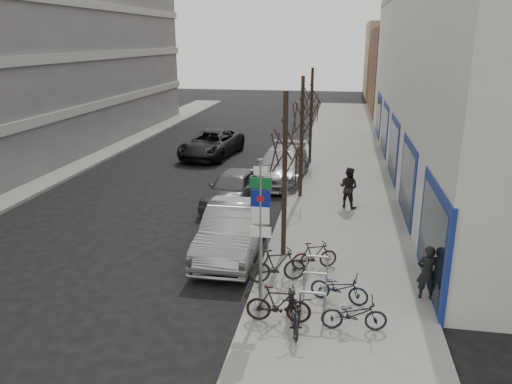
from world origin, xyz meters
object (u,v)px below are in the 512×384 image
at_px(tree_near, 285,137).
at_px(bike_near_right, 278,304).
at_px(bike_far_inner, 315,255).
at_px(parked_car_back, 282,165).
at_px(meter_mid, 287,189).
at_px(parked_car_front, 233,230).
at_px(bike_rack, 315,283).
at_px(bike_near_left, 294,304).
at_px(meter_front, 268,237).
at_px(bike_mid_curb, 339,285).
at_px(meter_back, 298,159).
at_px(highway_sign_pole, 261,226).
at_px(bike_mid_inner, 277,265).
at_px(tree_far, 312,93).
at_px(lane_car, 211,144).
at_px(tree_mid, 302,109).
at_px(pedestrian_near, 427,272).
at_px(parked_car_mid, 234,188).
at_px(bike_far_curb, 354,311).
at_px(pedestrian_far, 348,187).

relative_size(tree_near, bike_near_right, 3.31).
xyz_separation_m(bike_far_inner, parked_car_back, (-2.28, 10.28, 0.24)).
xyz_separation_m(meter_mid, parked_car_front, (-1.27, -4.92, -0.07)).
bearing_deg(bike_rack, bike_near_left, -108.07).
distance_m(meter_front, bike_far_inner, 1.62).
bearing_deg(bike_mid_curb, meter_back, 23.26).
bearing_deg(parked_car_back, bike_mid_curb, -72.09).
bearing_deg(bike_rack, highway_sign_pole, -156.41).
bearing_deg(highway_sign_pole, parked_car_front, 112.93).
bearing_deg(meter_front, bike_near_left, -72.15).
relative_size(bike_mid_curb, parked_car_back, 0.27).
relative_size(meter_front, meter_mid, 1.00).
xyz_separation_m(bike_near_left, bike_far_inner, (0.32, 3.32, -0.14)).
relative_size(bike_rack, meter_front, 1.78).
xyz_separation_m(meter_back, bike_far_inner, (1.53, -11.43, -0.32)).
bearing_deg(meter_mid, bike_mid_inner, -85.95).
height_order(tree_far, parked_car_back, tree_far).
distance_m(bike_near_right, lane_car, 19.47).
relative_size(bike_rack, bike_mid_inner, 1.30).
relative_size(highway_sign_pole, parked_car_back, 0.72).
xyz_separation_m(tree_mid, pedestrian_near, (4.20, -8.78, -3.18)).
bearing_deg(parked_car_front, bike_mid_curb, -40.06).
relative_size(parked_car_back, lane_car, 1.01).
relative_size(meter_mid, meter_back, 1.00).
bearing_deg(bike_near_right, bike_far_inner, -13.89).
bearing_deg(bike_mid_curb, parked_car_mid, 43.60).
distance_m(bike_far_curb, lane_car, 20.19).
distance_m(meter_front, bike_mid_curb, 3.33).
distance_m(tree_far, bike_near_left, 17.59).
bearing_deg(highway_sign_pole, bike_far_curb, -15.60).
height_order(bike_near_right, bike_far_curb, bike_near_right).
bearing_deg(bike_rack, bike_mid_inner, 141.88).
height_order(bike_far_curb, lane_car, lane_car).
bearing_deg(highway_sign_pole, meter_front, 94.75).
distance_m(highway_sign_pole, parked_car_front, 4.22).
distance_m(bike_mid_inner, bike_far_curb, 3.10).
distance_m(meter_mid, pedestrian_far, 2.59).
bearing_deg(bike_mid_curb, tree_near, 46.34).
height_order(tree_mid, pedestrian_near, tree_mid).
distance_m(parked_car_back, lane_car, 6.92).
bearing_deg(parked_car_back, meter_front, -81.78).
bearing_deg(parked_car_mid, tree_mid, 32.92).
relative_size(highway_sign_pole, bike_far_inner, 2.83).
bearing_deg(meter_mid, parked_car_back, 99.78).
distance_m(bike_near_left, parked_car_front, 5.00).
xyz_separation_m(bike_rack, bike_mid_inner, (-1.15, 0.91, 0.02)).
distance_m(bike_mid_curb, bike_far_inner, 2.10).
height_order(tree_mid, meter_front, tree_mid).
height_order(meter_front, lane_car, lane_car).
bearing_deg(tree_mid, pedestrian_near, -64.43).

